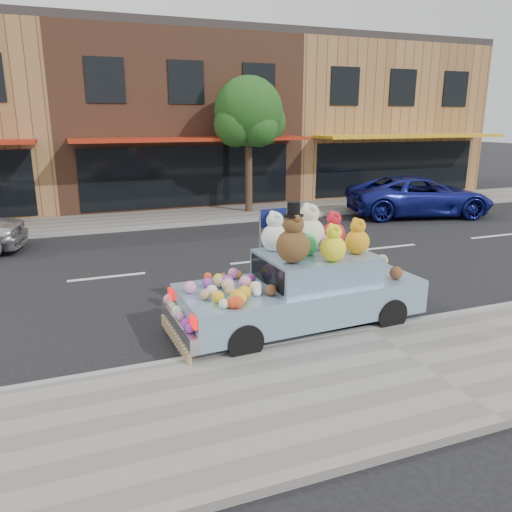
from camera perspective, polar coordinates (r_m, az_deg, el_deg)
name	(u,v)px	position (r m, az deg, el deg)	size (l,w,h in m)	color
ground	(263,261)	(13.27, 0.75, -0.54)	(120.00, 120.00, 0.00)	black
near_sidewalk	(424,369)	(8.00, 18.66, -12.16)	(60.00, 3.00, 0.12)	gray
far_sidewalk	(200,216)	(19.29, -6.43, 4.60)	(60.00, 3.00, 0.12)	gray
near_kerb	(368,330)	(9.07, 12.65, -8.29)	(60.00, 0.12, 0.13)	gray
far_kerb	(211,223)	(17.87, -5.20, 3.79)	(60.00, 0.12, 0.13)	gray
storefront_mid	(167,119)	(24.29, -10.10, 15.19)	(10.00, 9.80, 7.30)	brown
storefront_right	(354,119)	(28.01, 11.14, 15.14)	(10.00, 9.80, 7.30)	#A07143
street_tree	(249,117)	(19.60, -0.84, 15.55)	(3.00, 2.70, 5.22)	#38281C
car_blue	(420,196)	(20.37, 18.19, 6.51)	(2.53, 5.48, 1.52)	navy
art_car	(302,284)	(8.92, 5.23, -3.20)	(4.56, 1.95, 2.36)	black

